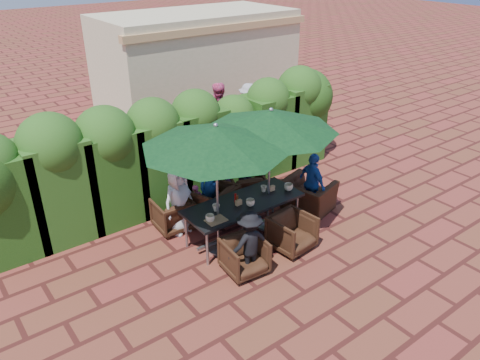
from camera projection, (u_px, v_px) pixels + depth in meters
ground at (243, 245)px, 8.75m from camera, size 80.00×80.00×0.00m
dining_table at (243, 206)px, 8.72m from camera, size 2.30×0.90×0.75m
umbrella_left at (216, 137)px, 7.64m from camera, size 2.54×2.54×2.46m
umbrella_right at (271, 121)px, 8.34m from camera, size 2.46×2.46×2.46m
chair_far_left at (173, 213)px, 9.11m from camera, size 0.73×0.69×0.71m
chair_far_mid at (213, 201)px, 9.37m from camera, size 1.03×1.00×0.84m
chair_far_right at (246, 186)px, 10.05m from camera, size 0.92×0.90×0.75m
chair_near_left at (245, 255)px, 7.89m from camera, size 0.73×0.69×0.70m
chair_near_right at (292, 231)px, 8.51m from camera, size 0.78×0.74×0.73m
chair_end_right at (308, 191)px, 9.75m from camera, size 0.89×1.13×0.87m
adult_far_left at (179, 200)px, 8.87m from camera, size 0.75×0.53×1.39m
adult_far_mid at (210, 186)px, 9.41m from camera, size 0.51×0.42×1.37m
adult_far_right at (249, 177)px, 9.95m from camera, size 0.59×0.37×1.20m
adult_near_left at (249, 243)px, 7.77m from camera, size 0.79×0.42×1.19m
adult_end_right at (312, 183)px, 9.58m from camera, size 0.47×0.80×1.30m
child_left at (197, 203)px, 9.42m from camera, size 0.32×0.28×0.76m
child_right at (228, 191)px, 9.82m from camera, size 0.32×0.28×0.78m
pedestrian_a at (201, 123)px, 12.29m from camera, size 1.61×0.84×1.64m
pedestrian_b at (218, 115)px, 12.71m from camera, size 0.87×0.55×1.76m
pedestrian_c at (249, 111)px, 13.29m from camera, size 1.03×1.06×1.58m
cup_a at (210, 218)px, 8.05m from camera, size 0.16×0.16×0.13m
cup_b at (216, 208)px, 8.37m from camera, size 0.14×0.14×0.13m
cup_c at (250, 203)px, 8.53m from camera, size 0.16×0.16×0.13m
cup_d at (264, 189)px, 9.03m from camera, size 0.12×0.12×0.12m
cup_e at (289, 187)px, 9.07m from camera, size 0.17×0.17×0.14m
ketchup_bottle at (235, 198)px, 8.66m from camera, size 0.04×0.04×0.17m
sauce_bottle at (237, 199)px, 8.60m from camera, size 0.04×0.04×0.17m
serving_tray at (216, 220)px, 8.10m from camera, size 0.35×0.25×0.02m
number_block_left at (239, 203)px, 8.57m from camera, size 0.12×0.06×0.10m
number_block_right at (272, 188)px, 9.07m from camera, size 0.12×0.06×0.10m
hedge_wall at (167, 143)px, 9.69m from camera, size 9.10×1.60×2.47m
building at (197, 64)px, 14.88m from camera, size 6.20×3.08×3.20m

